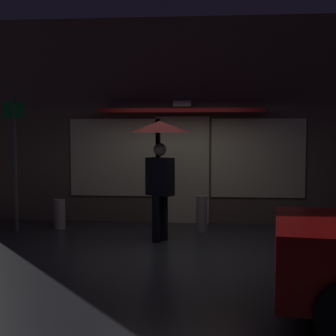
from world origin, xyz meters
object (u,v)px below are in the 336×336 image
object	(u,v)px
person_with_umbrella	(160,148)
sidewalk_bollard_2	(59,214)
street_sign_post	(15,156)
sidewalk_bollard	(202,214)

from	to	relation	value
person_with_umbrella	sidewalk_bollard_2	distance (m)	2.60
person_with_umbrella	sidewalk_bollard_2	xyz separation A→B (m)	(-2.06, 0.89, -1.32)
person_with_umbrella	sidewalk_bollard_2	size ratio (longest dim) A/B	3.61
street_sign_post	sidewalk_bollard	distance (m)	3.69
sidewalk_bollard	sidewalk_bollard_2	distance (m)	2.76
person_with_umbrella	street_sign_post	world-z (taller)	street_sign_post
street_sign_post	sidewalk_bollard_2	world-z (taller)	street_sign_post
sidewalk_bollard_2	street_sign_post	bearing A→B (deg)	-160.30
person_with_umbrella	street_sign_post	xyz separation A→B (m)	(-2.81, 0.62, -0.17)
street_sign_post	sidewalk_bollard	bearing A→B (deg)	3.97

